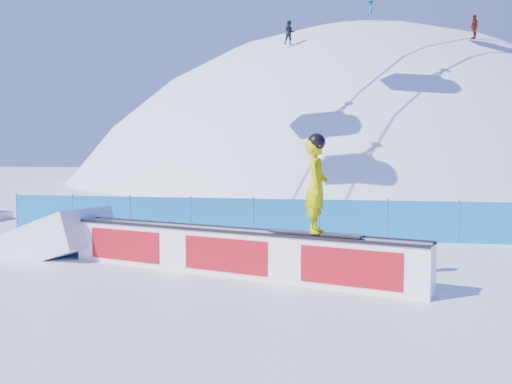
# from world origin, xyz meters

# --- Properties ---
(ground) EXTENTS (160.00, 160.00, 0.00)m
(ground) POSITION_xyz_m (0.00, 0.00, 0.00)
(ground) COLOR white
(ground) RESTS_ON ground
(snow_hill) EXTENTS (64.00, 64.00, 64.00)m
(snow_hill) POSITION_xyz_m (0.00, 42.00, -18.00)
(snow_hill) COLOR white
(snow_hill) RESTS_ON ground
(safety_fence) EXTENTS (22.05, 0.05, 1.30)m
(safety_fence) POSITION_xyz_m (0.00, 4.50, 0.60)
(safety_fence) COLOR #0C70C3
(safety_fence) RESTS_ON ground
(rail_box) EXTENTS (8.13, 3.05, 1.00)m
(rail_box) POSITION_xyz_m (-2.43, -0.84, 0.49)
(rail_box) COLOR white
(rail_box) RESTS_ON ground
(snow_ramp) EXTENTS (3.15, 2.47, 1.72)m
(snow_ramp) POSITION_xyz_m (-7.41, 0.72, 0.00)
(snow_ramp) COLOR white
(snow_ramp) RESTS_ON ground
(snowboarder) EXTENTS (1.91, 0.89, 1.98)m
(snowboarder) POSITION_xyz_m (-0.60, -1.42, 1.97)
(snowboarder) COLOR black
(snowboarder) RESTS_ON rail_box
(distant_skiers) EXTENTS (19.97, 7.92, 6.62)m
(distant_skiers) POSITION_xyz_m (3.54, 30.77, 11.55)
(distant_skiers) COLOR black
(distant_skiers) RESTS_ON ground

